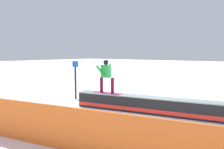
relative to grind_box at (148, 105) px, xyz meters
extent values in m
plane|color=white|center=(0.00, 0.00, -0.30)|extent=(120.00, 120.00, 0.00)
cube|color=black|center=(0.00, 0.00, 0.01)|extent=(6.26, 1.83, 0.63)
cube|color=red|center=(0.00, 0.00, -0.15)|extent=(6.27, 1.84, 0.15)
cube|color=gray|center=(0.00, 0.00, 0.35)|extent=(6.27, 1.89, 0.04)
cube|color=#BB2183|center=(1.82, 0.38, 0.37)|extent=(1.43, 0.39, 0.01)
cylinder|color=maroon|center=(2.11, 0.40, 0.71)|extent=(0.15, 0.15, 0.66)
cylinder|color=maroon|center=(1.54, 0.35, 0.71)|extent=(0.15, 0.15, 0.66)
cube|color=green|center=(1.87, 0.38, 1.32)|extent=(0.42, 0.27, 0.55)
sphere|color=black|center=(1.87, 0.38, 1.70)|extent=(0.22, 0.22, 0.22)
cylinder|color=green|center=(2.04, 0.56, 1.35)|extent=(0.45, 0.13, 0.46)
cylinder|color=green|center=(1.79, 0.21, 1.35)|extent=(0.12, 0.10, 0.55)
cube|color=orange|center=(0.00, 4.47, 0.25)|extent=(13.24, 2.79, 1.11)
cylinder|color=#262628|center=(4.41, -0.21, 0.54)|extent=(0.10, 0.10, 1.68)
cube|color=blue|center=(4.41, -0.21, 1.53)|extent=(0.40, 0.04, 0.30)
camera|label=1|loc=(-4.47, 8.13, 2.12)|focal=37.19mm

